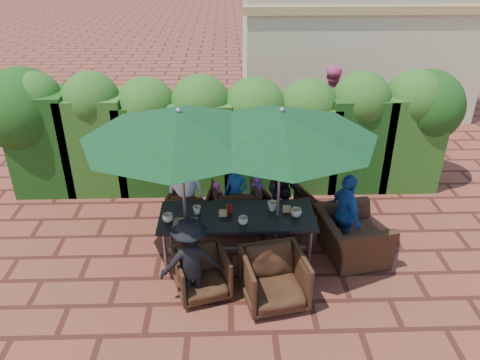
{
  "coord_description": "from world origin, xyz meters",
  "views": [
    {
      "loc": [
        -0.02,
        -6.02,
        4.54
      ],
      "look_at": [
        0.17,
        0.4,
        1.12
      ],
      "focal_mm": 35.0,
      "sensor_mm": 36.0,
      "label": 1
    }
  ],
  "objects_px": {
    "umbrella_left": "(179,125)",
    "umbrella_right": "(281,124)",
    "chair_near_left": "(202,272)",
    "chair_near_right": "(274,277)",
    "chair_far_mid": "(235,203)",
    "chair_end_right": "(352,229)",
    "dining_table": "(237,219)",
    "chair_far_left": "(191,204)",
    "chair_far_right": "(288,208)"
  },
  "relations": [
    {
      "from": "umbrella_left",
      "to": "umbrella_right",
      "type": "bearing_deg",
      "value": -0.67
    },
    {
      "from": "chair_near_left",
      "to": "chair_near_right",
      "type": "xyz_separation_m",
      "value": [
        0.99,
        -0.2,
        0.06
      ]
    },
    {
      "from": "chair_far_mid",
      "to": "chair_end_right",
      "type": "height_order",
      "value": "chair_end_right"
    },
    {
      "from": "chair_end_right",
      "to": "umbrella_right",
      "type": "bearing_deg",
      "value": 78.88
    },
    {
      "from": "dining_table",
      "to": "umbrella_right",
      "type": "height_order",
      "value": "umbrella_right"
    },
    {
      "from": "chair_far_left",
      "to": "chair_near_left",
      "type": "distance_m",
      "value": 1.85
    },
    {
      "from": "chair_far_mid",
      "to": "umbrella_left",
      "type": "bearing_deg",
      "value": 45.87
    },
    {
      "from": "chair_far_right",
      "to": "chair_near_right",
      "type": "distance_m",
      "value": 1.93
    },
    {
      "from": "umbrella_right",
      "to": "chair_near_left",
      "type": "bearing_deg",
      "value": -143.42
    },
    {
      "from": "chair_far_left",
      "to": "chair_far_mid",
      "type": "distance_m",
      "value": 0.75
    },
    {
      "from": "umbrella_left",
      "to": "chair_far_mid",
      "type": "distance_m",
      "value": 2.2
    },
    {
      "from": "umbrella_left",
      "to": "chair_near_right",
      "type": "bearing_deg",
      "value": -39.63
    },
    {
      "from": "chair_near_right",
      "to": "umbrella_right",
      "type": "bearing_deg",
      "value": 71.31
    },
    {
      "from": "chair_end_right",
      "to": "chair_near_right",
      "type": "bearing_deg",
      "value": 117.61
    },
    {
      "from": "umbrella_left",
      "to": "chair_far_right",
      "type": "bearing_deg",
      "value": 26.56
    },
    {
      "from": "chair_far_right",
      "to": "chair_near_left",
      "type": "relative_size",
      "value": 0.98
    },
    {
      "from": "chair_near_left",
      "to": "chair_end_right",
      "type": "bearing_deg",
      "value": 2.7
    },
    {
      "from": "chair_far_right",
      "to": "dining_table",
      "type": "bearing_deg",
      "value": 21.02
    },
    {
      "from": "umbrella_right",
      "to": "umbrella_left",
      "type": "bearing_deg",
      "value": 179.33
    },
    {
      "from": "chair_near_right",
      "to": "umbrella_left",
      "type": "bearing_deg",
      "value": 128.95
    },
    {
      "from": "chair_far_right",
      "to": "chair_near_left",
      "type": "height_order",
      "value": "chair_near_left"
    },
    {
      "from": "umbrella_right",
      "to": "chair_far_left",
      "type": "relative_size",
      "value": 3.72
    },
    {
      "from": "chair_far_mid",
      "to": "chair_near_right",
      "type": "xyz_separation_m",
      "value": [
        0.5,
        -2.01,
        0.03
      ]
    },
    {
      "from": "umbrella_right",
      "to": "chair_near_left",
      "type": "relative_size",
      "value": 3.77
    },
    {
      "from": "umbrella_left",
      "to": "chair_far_left",
      "type": "xyz_separation_m",
      "value": [
        0.01,
        0.99,
        -1.85
      ]
    },
    {
      "from": "dining_table",
      "to": "chair_far_right",
      "type": "height_order",
      "value": "dining_table"
    },
    {
      "from": "chair_near_left",
      "to": "chair_end_right",
      "type": "relative_size",
      "value": 0.66
    },
    {
      "from": "dining_table",
      "to": "chair_near_left",
      "type": "height_order",
      "value": "dining_table"
    },
    {
      "from": "dining_table",
      "to": "chair_far_mid",
      "type": "distance_m",
      "value": 1.01
    },
    {
      "from": "chair_near_right",
      "to": "chair_far_mid",
      "type": "bearing_deg",
      "value": 92.43
    },
    {
      "from": "chair_far_mid",
      "to": "chair_near_right",
      "type": "height_order",
      "value": "chair_near_right"
    },
    {
      "from": "dining_table",
      "to": "umbrella_right",
      "type": "relative_size",
      "value": 0.87
    },
    {
      "from": "chair_far_left",
      "to": "dining_table",
      "type": "bearing_deg",
      "value": 137.95
    },
    {
      "from": "dining_table",
      "to": "umbrella_left",
      "type": "xyz_separation_m",
      "value": [
        -0.78,
        0.0,
        1.54
      ]
    },
    {
      "from": "chair_far_right",
      "to": "chair_far_left",
      "type": "bearing_deg",
      "value": -27.26
    },
    {
      "from": "chair_near_right",
      "to": "chair_near_left",
      "type": "bearing_deg",
      "value": 157.43
    },
    {
      "from": "umbrella_left",
      "to": "chair_near_left",
      "type": "xyz_separation_m",
      "value": [
        0.27,
        -0.85,
        -1.85
      ]
    },
    {
      "from": "umbrella_right",
      "to": "dining_table",
      "type": "bearing_deg",
      "value": 178.69
    },
    {
      "from": "chair_far_mid",
      "to": "chair_near_left",
      "type": "distance_m",
      "value": 1.88
    },
    {
      "from": "umbrella_left",
      "to": "chair_far_left",
      "type": "distance_m",
      "value": 2.09
    },
    {
      "from": "chair_far_mid",
      "to": "chair_near_left",
      "type": "relative_size",
      "value": 1.08
    },
    {
      "from": "chair_near_right",
      "to": "chair_far_left",
      "type": "bearing_deg",
      "value": 110.15
    },
    {
      "from": "umbrella_right",
      "to": "chair_far_mid",
      "type": "xyz_separation_m",
      "value": [
        -0.63,
        0.98,
        -1.83
      ]
    },
    {
      "from": "umbrella_left",
      "to": "chair_far_right",
      "type": "xyz_separation_m",
      "value": [
        1.68,
        0.84,
        -1.86
      ]
    },
    {
      "from": "dining_table",
      "to": "chair_far_left",
      "type": "relative_size",
      "value": 3.22
    },
    {
      "from": "chair_end_right",
      "to": "chair_far_mid",
      "type": "bearing_deg",
      "value": 50.63
    },
    {
      "from": "chair_end_right",
      "to": "dining_table",
      "type": "bearing_deg",
      "value": 78.73
    },
    {
      "from": "chair_far_right",
      "to": "chair_near_left",
      "type": "distance_m",
      "value": 2.2
    },
    {
      "from": "umbrella_right",
      "to": "chair_near_right",
      "type": "distance_m",
      "value": 2.07
    },
    {
      "from": "chair_far_mid",
      "to": "chair_end_right",
      "type": "xyz_separation_m",
      "value": [
        1.8,
        -1.0,
        0.09
      ]
    }
  ]
}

